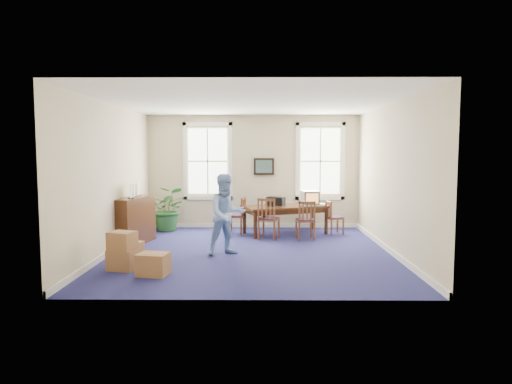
{
  "coord_description": "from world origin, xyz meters",
  "views": [
    {
      "loc": [
        0.2,
        -9.75,
        2.16
      ],
      "look_at": [
        0.1,
        0.6,
        1.25
      ],
      "focal_mm": 32.0,
      "sensor_mm": 36.0,
      "label": 1
    }
  ],
  "objects_px": {
    "conference_table": "(285,220)",
    "man": "(227,214)",
    "crt_tv": "(310,198)",
    "credenza": "(135,221)",
    "potted_plant": "(168,209)",
    "cardboard_boxes": "(134,249)",
    "chair_near_left": "(269,218)"
  },
  "relations": [
    {
      "from": "man",
      "to": "potted_plant",
      "type": "xyz_separation_m",
      "value": [
        -1.82,
        2.93,
        -0.24
      ]
    },
    {
      "from": "credenza",
      "to": "potted_plant",
      "type": "height_order",
      "value": "potted_plant"
    },
    {
      "from": "conference_table",
      "to": "potted_plant",
      "type": "distance_m",
      "value": 3.23
    },
    {
      "from": "potted_plant",
      "to": "chair_near_left",
      "type": "bearing_deg",
      "value": -23.87
    },
    {
      "from": "chair_near_left",
      "to": "credenza",
      "type": "bearing_deg",
      "value": 29.81
    },
    {
      "from": "chair_near_left",
      "to": "conference_table",
      "type": "bearing_deg",
      "value": -102.72
    },
    {
      "from": "conference_table",
      "to": "credenza",
      "type": "distance_m",
      "value": 3.88
    },
    {
      "from": "crt_tv",
      "to": "cardboard_boxes",
      "type": "height_order",
      "value": "crt_tv"
    },
    {
      "from": "man",
      "to": "cardboard_boxes",
      "type": "distance_m",
      "value": 2.07
    },
    {
      "from": "crt_tv",
      "to": "credenza",
      "type": "relative_size",
      "value": 0.33
    },
    {
      "from": "crt_tv",
      "to": "man",
      "type": "height_order",
      "value": "man"
    },
    {
      "from": "conference_table",
      "to": "chair_near_left",
      "type": "relative_size",
      "value": 2.13
    },
    {
      "from": "crt_tv",
      "to": "man",
      "type": "relative_size",
      "value": 0.27
    },
    {
      "from": "conference_table",
      "to": "credenza",
      "type": "xyz_separation_m",
      "value": [
        -3.61,
        -1.4,
        0.18
      ]
    },
    {
      "from": "conference_table",
      "to": "cardboard_boxes",
      "type": "height_order",
      "value": "conference_table"
    },
    {
      "from": "chair_near_left",
      "to": "potted_plant",
      "type": "distance_m",
      "value": 3.0
    },
    {
      "from": "crt_tv",
      "to": "man",
      "type": "xyz_separation_m",
      "value": [
        -2.02,
        -2.52,
        -0.09
      ]
    },
    {
      "from": "credenza",
      "to": "potted_plant",
      "type": "relative_size",
      "value": 1.17
    },
    {
      "from": "man",
      "to": "credenza",
      "type": "bearing_deg",
      "value": 129.49
    },
    {
      "from": "chair_near_left",
      "to": "crt_tv",
      "type": "bearing_deg",
      "value": -125.73
    },
    {
      "from": "man",
      "to": "cardboard_boxes",
      "type": "relative_size",
      "value": 1.31
    },
    {
      "from": "potted_plant",
      "to": "cardboard_boxes",
      "type": "height_order",
      "value": "potted_plant"
    },
    {
      "from": "conference_table",
      "to": "crt_tv",
      "type": "distance_m",
      "value": 0.87
    },
    {
      "from": "chair_near_left",
      "to": "potted_plant",
      "type": "bearing_deg",
      "value": -5.63
    },
    {
      "from": "potted_plant",
      "to": "cardboard_boxes",
      "type": "relative_size",
      "value": 0.94
    },
    {
      "from": "conference_table",
      "to": "chair_near_left",
      "type": "bearing_deg",
      "value": -142.33
    },
    {
      "from": "conference_table",
      "to": "man",
      "type": "bearing_deg",
      "value": -140.4
    },
    {
      "from": "crt_tv",
      "to": "credenza",
      "type": "xyz_separation_m",
      "value": [
        -4.26,
        -1.45,
        -0.39
      ]
    },
    {
      "from": "man",
      "to": "potted_plant",
      "type": "distance_m",
      "value": 3.46
    },
    {
      "from": "conference_table",
      "to": "chair_near_left",
      "type": "distance_m",
      "value": 0.89
    },
    {
      "from": "conference_table",
      "to": "crt_tv",
      "type": "height_order",
      "value": "crt_tv"
    },
    {
      "from": "chair_near_left",
      "to": "man",
      "type": "bearing_deg",
      "value": 80.07
    }
  ]
}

